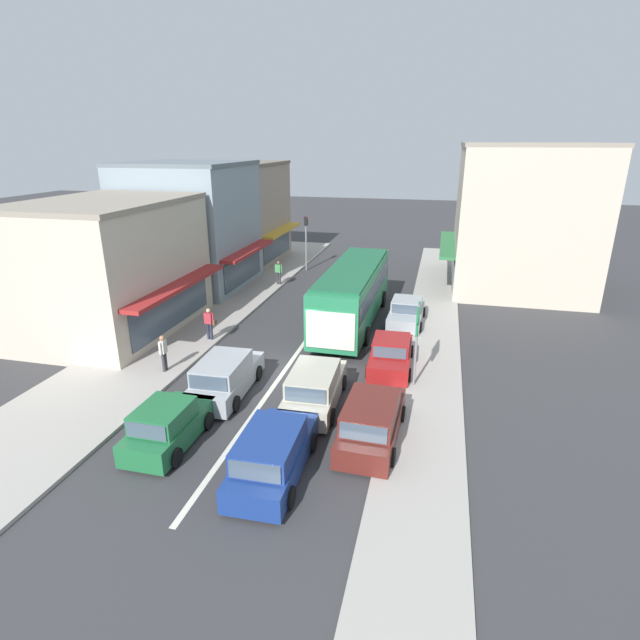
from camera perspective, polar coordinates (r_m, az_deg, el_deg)
The scene contains 21 objects.
ground_plane at distance 22.39m, azimuth -3.95°, elevation -5.62°, with size 140.00×140.00×0.00m, color #353538.
lane_centre_line at distance 25.90m, azimuth -1.31°, elevation -1.93°, with size 0.20×28.00×0.01m, color silver.
sidewalk_left at distance 29.96m, azimuth -12.97°, elevation 0.76°, with size 5.20×44.00×0.14m, color #A39E96.
kerb_right at distance 26.98m, azimuth 12.65°, elevation -1.39°, with size 2.80×44.00×0.12m, color #A39E96.
shopfront_corner_near at distance 28.03m, azimuth -22.78°, elevation 5.55°, with size 7.66×9.40×6.86m.
shopfront_mid_block at distance 35.24m, azimuth -14.57°, elevation 10.33°, with size 8.32×7.80×8.33m.
shopfront_far_end at distance 42.52m, azimuth -9.42°, elevation 12.01°, with size 7.76×8.20×8.01m.
building_right_far at distance 36.77m, azimuth 22.11°, elevation 10.81°, with size 9.54×10.32×9.48m.
city_bus at distance 27.32m, azimuth 3.80°, elevation 3.37°, with size 2.85×10.89×3.23m.
wagon_adjacent_lane_trail at distance 19.15m, azimuth -0.61°, elevation -7.72°, with size 2.07×4.56×1.58m.
wagon_adjacent_lane_lead at distance 15.56m, azimuth -5.43°, elevation -14.99°, with size 2.01×4.54×1.58m.
wagon_queue_far_back at distance 20.33m, azimuth -10.80°, elevation -6.38°, with size 2.05×4.56×1.58m.
hatchback_behind_bus_mid at distance 17.61m, azimuth -16.97°, elevation -11.48°, with size 1.84×3.71×1.54m.
parked_wagon_kerb_front at distance 17.14m, azimuth 5.91°, elevation -11.41°, with size 2.04×4.55×1.58m.
parked_sedan_kerb_second at distance 22.40m, azimuth 8.10°, elevation -3.91°, with size 1.98×4.24×1.47m.
parked_sedan_kerb_third at distance 27.91m, azimuth 9.84°, elevation 0.85°, with size 1.98×4.24×1.47m.
traffic_light_downstreet at distance 38.76m, azimuth -1.60°, elevation 9.80°, with size 0.33×0.24×4.20m.
directional_road_sign at distance 20.02m, azimuth 11.08°, elevation -0.71°, with size 0.10×1.40×3.60m.
pedestrian_with_handbag_near at distance 25.50m, azimuth -12.53°, elevation -0.22°, with size 0.66×0.26×1.63m.
pedestrian_browsing_midblock at distance 22.55m, azimuth -17.47°, elevation -3.39°, with size 0.24×0.57×1.63m.
pedestrian_far_walker at distance 34.84m, azimuth -4.76°, elevation 5.58°, with size 0.57×0.27×1.63m.
Camera 1 is at (6.24, -19.23, 9.61)m, focal length 28.00 mm.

